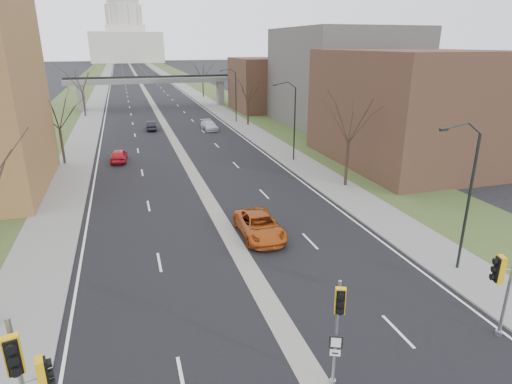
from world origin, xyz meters
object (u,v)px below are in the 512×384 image
signal_pole_left (28,376)px  car_right_near (260,225)px  signal_pole_right (512,265)px  car_left_near (119,155)px  car_right_mid (209,125)px  car_left_far (151,126)px  signal_pole_median (338,318)px

signal_pole_left → car_right_near: size_ratio=0.97×
signal_pole_left → signal_pole_right: 18.60m
signal_pole_right → car_left_near: (-16.24, 37.07, -2.98)m
car_left_near → car_right_mid: size_ratio=0.88×
car_left_near → car_left_far: size_ratio=1.04×
car_left_far → signal_pole_median: bearing=95.1°
car_right_near → signal_pole_right: bearing=-61.8°
signal_pole_median → car_right_mid: (5.58, 53.00, -2.51)m
signal_pole_left → signal_pole_median: bearing=-10.5°
signal_pole_left → car_left_far: signal_pole_left is taller
signal_pole_median → car_left_far: (-2.93, 55.66, -2.53)m
car_right_mid → signal_pole_median: bearing=-99.6°
signal_pole_right → car_left_far: signal_pole_right is taller
car_right_near → car_right_mid: size_ratio=1.17×
signal_pole_left → car_left_far: 56.50m
signal_pole_left → car_right_mid: 55.64m
signal_pole_right → car_right_mid: size_ratio=1.17×
signal_pole_left → car_right_near: signal_pole_left is taller
car_left_far → car_right_mid: 8.92m
signal_pole_right → car_left_near: bearing=132.8°
signal_pole_left → car_left_far: bearing=70.5°
car_right_mid → car_left_far: bearing=159.1°
car_left_far → car_right_mid: (8.52, -2.66, 0.03)m
signal_pole_median → car_right_mid: 53.35m
signal_pole_right → signal_pole_left: bearing=-158.2°
signal_pole_left → car_right_mid: size_ratio=1.13×
car_left_near → car_left_far: (4.84, 18.02, -0.05)m
car_right_mid → car_left_near: bearing=-134.6°
car_left_far → car_right_mid: bearing=164.8°
signal_pole_left → car_right_near: (11.56, 14.40, -2.81)m
signal_pole_right → car_left_far: (-11.41, 55.09, -3.03)m
car_right_near → signal_pole_left: bearing=-128.0°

